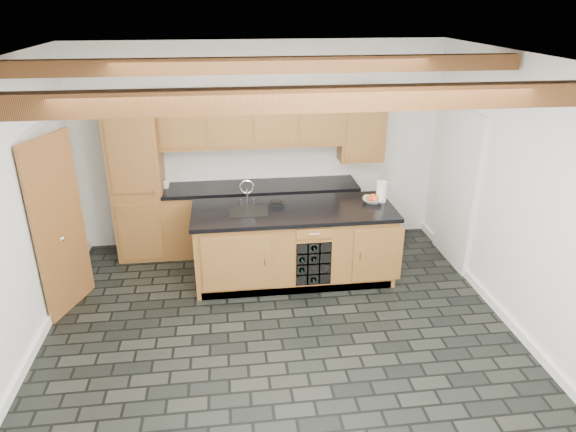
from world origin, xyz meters
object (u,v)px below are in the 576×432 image
at_px(kitchen_scale, 277,203).
at_px(fruit_bowl, 373,200).
at_px(paper_towel, 381,192).
at_px(island, 294,244).

distance_m(kitchen_scale, fruit_bowl, 1.20).
bearing_deg(kitchen_scale, paper_towel, 8.29).
bearing_deg(fruit_bowl, paper_towel, 12.49).
bearing_deg(fruit_bowl, kitchen_scale, 177.49).
bearing_deg(paper_towel, island, -173.72).
relative_size(kitchen_scale, paper_towel, 0.81).
xyz_separation_m(kitchen_scale, paper_towel, (1.31, -0.03, 0.10)).
distance_m(kitchen_scale, paper_towel, 1.31).
distance_m(fruit_bowl, paper_towel, 0.15).
relative_size(island, paper_towel, 9.51).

